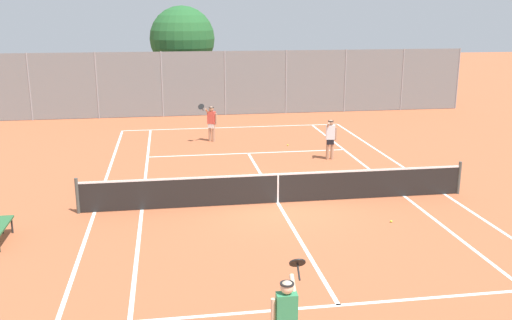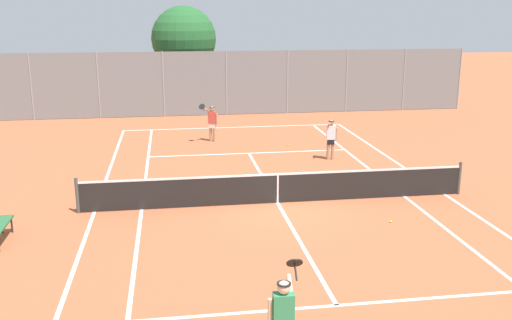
{
  "view_description": "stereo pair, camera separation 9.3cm",
  "coord_description": "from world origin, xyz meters",
  "px_view_note": "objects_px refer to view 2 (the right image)",
  "views": [
    {
      "loc": [
        -3.26,
        -16.37,
        5.75
      ],
      "look_at": [
        -0.45,
        1.5,
        1.0
      ],
      "focal_mm": 40.0,
      "sensor_mm": 36.0,
      "label": 1
    },
    {
      "loc": [
        -3.17,
        -16.39,
        5.75
      ],
      "look_at": [
        -0.45,
        1.5,
        1.0
      ],
      "focal_mm": 40.0,
      "sensor_mm": 36.0,
      "label": 2
    }
  ],
  "objects_px": {
    "player_near_side": "(283,319)",
    "player_far_right": "(331,137)",
    "loose_tennis_ball_0": "(288,145)",
    "tree_behind_left": "(184,41)",
    "player_far_left": "(212,121)",
    "loose_tennis_ball_3": "(391,222)",
    "tennis_net": "(278,187)"
  },
  "relations": [
    {
      "from": "tennis_net",
      "to": "tree_behind_left",
      "type": "xyz_separation_m",
      "value": [
        -2.17,
        19.31,
        3.47
      ]
    },
    {
      "from": "loose_tennis_ball_0",
      "to": "loose_tennis_ball_3",
      "type": "xyz_separation_m",
      "value": [
        0.91,
        -9.63,
        0.0
      ]
    },
    {
      "from": "player_near_side",
      "to": "tennis_net",
      "type": "bearing_deg",
      "value": 79.84
    },
    {
      "from": "player_far_right",
      "to": "loose_tennis_ball_0",
      "type": "height_order",
      "value": "player_far_right"
    },
    {
      "from": "player_near_side",
      "to": "loose_tennis_ball_3",
      "type": "height_order",
      "value": "player_near_side"
    },
    {
      "from": "player_near_side",
      "to": "loose_tennis_ball_3",
      "type": "relative_size",
      "value": 26.88
    },
    {
      "from": "player_near_side",
      "to": "player_far_left",
      "type": "xyz_separation_m",
      "value": [
        0.16,
        17.15,
        0.0
      ]
    },
    {
      "from": "tennis_net",
      "to": "tree_behind_left",
      "type": "bearing_deg",
      "value": 96.4
    },
    {
      "from": "tennis_net",
      "to": "loose_tennis_ball_0",
      "type": "bearing_deg",
      "value": 75.7
    },
    {
      "from": "player_far_left",
      "to": "tree_behind_left",
      "type": "bearing_deg",
      "value": 94.6
    },
    {
      "from": "tennis_net",
      "to": "player_far_right",
      "type": "bearing_deg",
      "value": 58.01
    },
    {
      "from": "tennis_net",
      "to": "player_far_right",
      "type": "distance_m",
      "value": 5.81
    },
    {
      "from": "player_far_left",
      "to": "loose_tennis_ball_0",
      "type": "xyz_separation_m",
      "value": [
        3.23,
        -1.38,
        -0.89
      ]
    },
    {
      "from": "loose_tennis_ball_0",
      "to": "tree_behind_left",
      "type": "relative_size",
      "value": 0.01
    },
    {
      "from": "loose_tennis_ball_0",
      "to": "player_far_right",
      "type": "bearing_deg",
      "value": -65.68
    },
    {
      "from": "tennis_net",
      "to": "tree_behind_left",
      "type": "distance_m",
      "value": 19.74
    },
    {
      "from": "player_far_right",
      "to": "player_far_left",
      "type": "bearing_deg",
      "value": 138.06
    },
    {
      "from": "player_near_side",
      "to": "tree_behind_left",
      "type": "height_order",
      "value": "tree_behind_left"
    },
    {
      "from": "tennis_net",
      "to": "player_far_left",
      "type": "distance_m",
      "value": 8.97
    },
    {
      "from": "player_far_right",
      "to": "tree_behind_left",
      "type": "bearing_deg",
      "value": 109.98
    },
    {
      "from": "tennis_net",
      "to": "player_near_side",
      "type": "relative_size",
      "value": 6.76
    },
    {
      "from": "player_far_left",
      "to": "loose_tennis_ball_0",
      "type": "distance_m",
      "value": 3.63
    },
    {
      "from": "player_far_left",
      "to": "loose_tennis_ball_3",
      "type": "bearing_deg",
      "value": -69.35
    },
    {
      "from": "tennis_net",
      "to": "loose_tennis_ball_0",
      "type": "height_order",
      "value": "tennis_net"
    },
    {
      "from": "player_far_left",
      "to": "loose_tennis_ball_3",
      "type": "height_order",
      "value": "player_far_left"
    },
    {
      "from": "player_far_left",
      "to": "player_far_right",
      "type": "xyz_separation_m",
      "value": [
        4.4,
        -3.95,
        -0.02
      ]
    },
    {
      "from": "player_far_right",
      "to": "loose_tennis_ball_3",
      "type": "distance_m",
      "value": 7.12
    },
    {
      "from": "player_near_side",
      "to": "loose_tennis_ball_0",
      "type": "height_order",
      "value": "player_near_side"
    },
    {
      "from": "player_far_left",
      "to": "tree_behind_left",
      "type": "relative_size",
      "value": 0.29
    },
    {
      "from": "player_far_left",
      "to": "loose_tennis_ball_0",
      "type": "bearing_deg",
      "value": -23.11
    },
    {
      "from": "loose_tennis_ball_3",
      "to": "tennis_net",
      "type": "bearing_deg",
      "value": 142.81
    },
    {
      "from": "player_near_side",
      "to": "player_far_right",
      "type": "height_order",
      "value": "player_near_side"
    }
  ]
}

